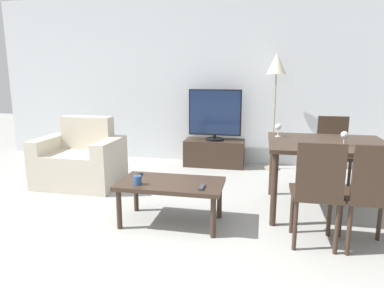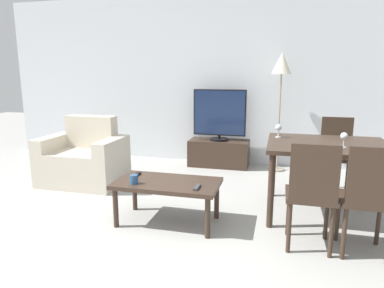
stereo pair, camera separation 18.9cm
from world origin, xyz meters
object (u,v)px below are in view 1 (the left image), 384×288
Objects in this scene: remote_secondary at (138,175)px; cup_white_near at (138,180)px; dining_chair_near_right at (372,192)px; remote_primary at (202,187)px; wine_glass_center at (278,128)px; dining_chair_near at (317,189)px; wine_glass_left at (344,136)px; coffee_table at (171,187)px; dining_chair_far at (333,149)px; tv_stand at (214,153)px; tv at (215,115)px; armchair at (81,161)px; floor_lamp at (276,71)px; dining_table at (328,150)px.

remote_secondary is 0.27m from cup_white_near.
dining_chair_near_right is 6.15× the size of remote_primary.
dining_chair_near is at bearing -74.14° from wine_glass_center.
wine_glass_center is at bearing 35.88° from cup_white_near.
wine_glass_left is (1.29, 0.52, 0.43)m from remote_primary.
remote_secondary is 1.61m from wine_glass_center.
coffee_table is 2.23m from dining_chair_far.
tv is (-0.00, -0.00, 0.61)m from tv_stand.
dining_chair_near is at bearing -2.72° from cup_white_near.
wine_glass_center reaches higher than tv_stand.
tv is 1.84m from dining_chair_far.
tv is 2.75m from dining_chair_near.
dining_chair_near_right is 6.15× the size of remote_secondary.
tv is at bearing 80.61° from cup_white_near.
wine_glass_left is at bearing -9.52° from armchair.
dining_chair_near is at bearing -11.09° from remote_secondary.
dining_chair_near_right is 6.32× the size of wine_glass_center.
cup_white_near is at bearing -142.35° from dining_chair_far.
wine_glass_center is (-0.71, -0.61, 0.35)m from dining_chair_far.
remote_primary is (0.33, -0.12, 0.06)m from coffee_table.
dining_chair_near is 2.64m from floor_lamp.
dining_table is at bearing -22.41° from wine_glass_center.
wine_glass_left is at bearing -71.62° from floor_lamp.
cup_white_near is at bearing -99.39° from tv.
cup_white_near is 2.02m from wine_glass_left.
coffee_table is 6.90× the size of wine_glass_center.
coffee_table is 0.39m from remote_secondary.
armchair is 3.04m from dining_table.
dining_chair_near is at bearing -104.39° from dining_table.
dining_chair_near is 0.53× the size of floor_lamp.
dining_table is (1.40, -1.65, -0.14)m from tv.
coffee_table is at bearing 172.69° from dining_chair_near_right.
wine_glass_center is (1.02, 0.80, 0.49)m from coffee_table.
remote_secondary is (-0.70, 0.23, 0.00)m from remote_primary.
floor_lamp is at bearing 106.17° from dining_chair_near_right.
wine_glass_center is at bearing 26.37° from remote_secondary.
armchair is at bearing 138.30° from cup_white_near.
wine_glass_left is at bearing 13.91° from coffee_table.
wine_glass_left is at bearing -95.89° from dining_chair_far.
dining_table is 8.15× the size of wine_glass_center.
wine_glass_center is at bearing 146.78° from wine_glass_left.
dining_chair_far is 6.15× the size of remote_primary.
wine_glass_center reaches higher than remote_secondary.
cup_white_near is (-1.59, 0.08, -0.05)m from dining_chair_near.
tv_stand is 1.83m from wine_glass_center.
tv is at bearing 122.06° from wine_glass_center.
tv reaches higher than remote_secondary.
armchair reaches higher than tv_stand.
dining_chair_near is 6.32× the size of wine_glass_left.
coffee_table is 1.09× the size of dining_chair_near_right.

